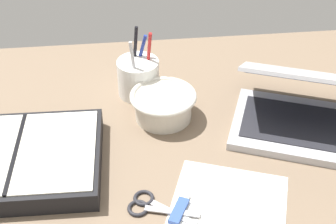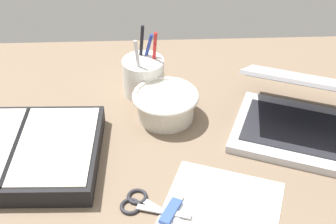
% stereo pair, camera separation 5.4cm
% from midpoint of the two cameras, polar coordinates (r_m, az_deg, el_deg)
% --- Properties ---
extents(desk_top, '(1.40, 1.00, 0.02)m').
position_cam_midpoint_polar(desk_top, '(0.96, 2.61, -6.15)').
color(desk_top, '#75604C').
rests_on(desk_top, ground).
extents(laptop, '(0.40, 0.36, 0.16)m').
position_cam_midpoint_polar(laptop, '(1.04, 18.98, -0.63)').
color(laptop, '#B7B7BC').
rests_on(laptop, desk_top).
extents(bowl, '(0.15, 0.15, 0.06)m').
position_cam_midpoint_polar(bowl, '(1.04, 1.19, 0.93)').
color(bowl, silver).
rests_on(bowl, desk_top).
extents(pen_cup, '(0.10, 0.10, 0.16)m').
position_cam_midpoint_polar(pen_cup, '(1.12, -1.61, 4.41)').
color(pen_cup, white).
rests_on(pen_cup, desk_top).
extents(planner, '(0.33, 0.26, 0.05)m').
position_cam_midpoint_polar(planner, '(0.98, -16.34, -4.78)').
color(planner, black).
rests_on(planner, desk_top).
extents(scissors, '(0.13, 0.10, 0.01)m').
position_cam_midpoint_polar(scissors, '(0.87, -1.46, -11.21)').
color(scissors, '#B7B7BC').
rests_on(scissors, desk_top).
extents(paper_sheet_front, '(0.29, 0.32, 0.00)m').
position_cam_midpoint_polar(paper_sheet_front, '(0.85, 7.86, -13.40)').
color(paper_sheet_front, white).
rests_on(paper_sheet_front, desk_top).
extents(usb_drive, '(0.05, 0.07, 0.01)m').
position_cam_midpoint_polar(usb_drive, '(0.86, 2.24, -11.97)').
color(usb_drive, '#33519E').
rests_on(usb_drive, desk_top).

